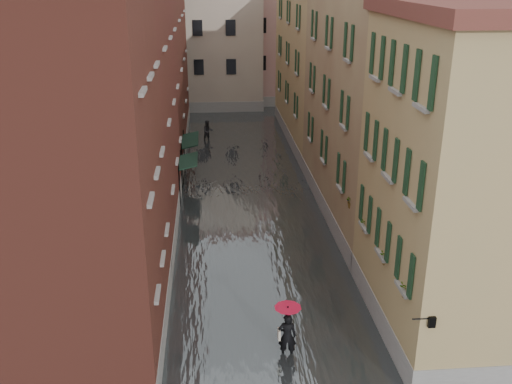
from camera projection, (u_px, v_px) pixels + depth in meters
name	position (u px, v px, depth m)	size (l,w,h in m)	color
ground	(267.00, 305.00, 23.50)	(120.00, 120.00, 0.00)	#545557
floodwater	(246.00, 190.00, 35.53)	(10.00, 60.00, 0.20)	#424849
building_left_near	(63.00, 178.00, 18.74)	(6.00, 8.00, 13.00)	brown
building_left_mid	(114.00, 109.00, 29.04)	(6.00, 14.00, 12.50)	#581C1C
building_left_far	(143.00, 54.00, 42.70)	(6.00, 16.00, 14.00)	brown
building_right_near	(471.00, 187.00, 20.09)	(6.00, 8.00, 11.50)	tan
building_right_mid	(383.00, 100.00, 30.03)	(6.00, 14.00, 13.00)	tan
building_right_far	(326.00, 68.00, 44.23)	(6.00, 16.00, 11.50)	tan
building_end_cream	(199.00, 39.00, 56.19)	(12.00, 9.00, 13.00)	#BFB098
building_end_pink	(286.00, 41.00, 58.92)	(10.00, 9.00, 12.00)	tan
awning_near	(188.00, 162.00, 33.08)	(1.09, 2.70, 2.80)	black
awning_far	(190.00, 141.00, 37.12)	(1.09, 3.38, 2.80)	black
wall_lantern	(431.00, 321.00, 17.17)	(0.71, 0.22, 0.35)	black
window_planters	(377.00, 232.00, 21.84)	(0.59, 8.37, 0.84)	brown
pedestrian_main	(287.00, 328.00, 19.87)	(0.94, 0.94, 2.06)	black
pedestrian_far	(208.00, 131.00, 45.39)	(0.86, 0.67, 1.77)	black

